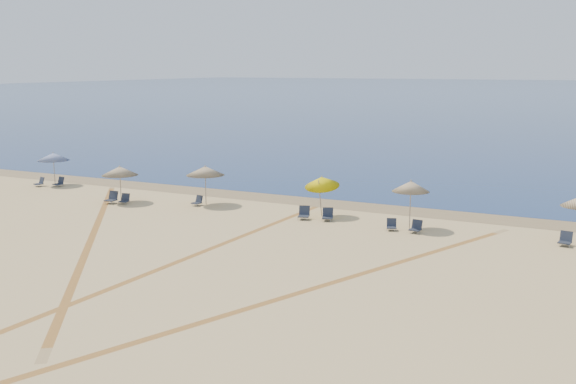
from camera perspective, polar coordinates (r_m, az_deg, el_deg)
name	(u,v)px	position (r m, az deg, el deg)	size (l,w,h in m)	color
ground	(6,345)	(22.41, -23.16, -12.00)	(160.00, 160.00, 0.00)	tan
ocean	(553,92)	(239.03, 21.92, 8.03)	(500.00, 500.00, 0.00)	#0C2151
wet_sand	(315,201)	(41.46, 2.38, -0.82)	(500.00, 500.00, 0.00)	olive
umbrella_0	(53,157)	(49.79, -19.59, 2.89)	(2.21, 2.21, 2.38)	gray
umbrella_1	(120,171)	(42.22, -14.31, 1.78)	(2.23, 2.23, 2.32)	gray
umbrella_2	(205,171)	(40.48, -7.15, 1.83)	(2.34, 2.34, 2.44)	gray
umbrella_3	(322,182)	(37.06, 2.93, 0.90)	(1.96, 2.04, 2.49)	gray
umbrella_4	(411,186)	(34.67, 10.55, 0.49)	(1.95, 1.95, 2.60)	gray
chair_0	(40,182)	(49.87, -20.61, 0.79)	(0.69, 0.75, 0.64)	black
chair_1	(59,182)	(49.29, -19.11, 0.80)	(0.66, 0.74, 0.68)	black
chair_2	(112,198)	(42.34, -14.94, -0.50)	(0.66, 0.76, 0.74)	black
chair_3	(125,199)	(41.98, -13.90, -0.61)	(0.63, 0.70, 0.63)	black
chair_4	(198,201)	(40.60, -7.79, -0.78)	(0.62, 0.69, 0.61)	black
chair_5	(304,213)	(36.67, 1.40, -1.86)	(0.77, 0.84, 0.72)	black
chair_6	(328,215)	(36.38, 3.45, -2.00)	(0.76, 0.82, 0.69)	black
chair_7	(392,225)	(34.64, 8.92, -2.84)	(0.66, 0.71, 0.60)	black
chair_8	(416,227)	(34.33, 10.98, -2.99)	(0.60, 0.68, 0.65)	black
chair_9	(565,240)	(33.92, 22.81, -3.80)	(0.64, 0.73, 0.68)	black
tire_tracks	(187,258)	(29.66, -8.69, -5.68)	(51.24, 41.86, 0.00)	tan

